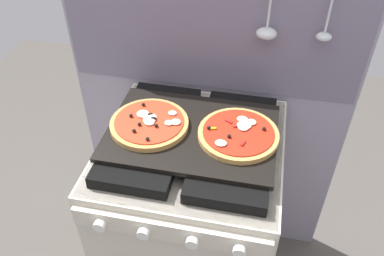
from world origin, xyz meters
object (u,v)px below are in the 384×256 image
(baking_tray, at_px, (192,132))
(pizza_right, at_px, (238,133))
(stove, at_px, (192,220))
(pizza_left, at_px, (150,123))

(baking_tray, xyz_separation_m, pizza_right, (0.15, 0.00, 0.02))
(stove, distance_m, pizza_left, 0.50)
(pizza_left, bearing_deg, stove, 1.78)
(stove, xyz_separation_m, baking_tray, (0.00, 0.00, 0.46))
(stove, relative_size, pizza_left, 3.54)
(stove, height_order, pizza_left, pizza_left)
(pizza_left, height_order, pizza_right, same)
(baking_tray, distance_m, pizza_left, 0.14)
(stove, bearing_deg, baking_tray, 90.00)
(stove, distance_m, pizza_right, 0.50)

